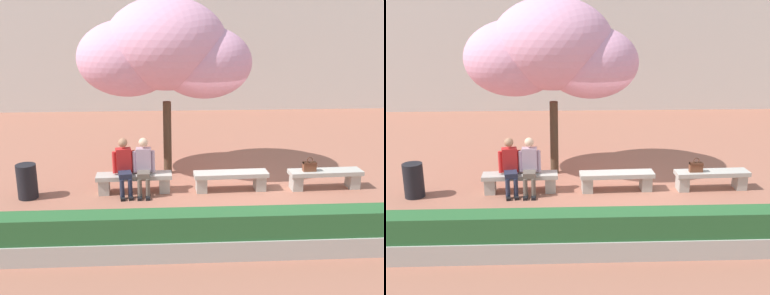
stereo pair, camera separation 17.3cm
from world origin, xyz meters
The scene contains 10 objects.
ground_plane centered at (0.00, 0.00, 0.00)m, with size 100.00×100.00×0.00m, color #9E604C.
stone_bench_west_end centered at (-2.23, 0.00, 0.30)m, with size 1.73×0.48×0.45m.
stone_bench_near_west centered at (0.00, 0.00, 0.30)m, with size 1.73×0.48×0.45m.
stone_bench_center centered at (2.23, 0.00, 0.30)m, with size 1.73×0.48×0.45m.
person_seated_left centered at (-2.44, -0.05, 0.70)m, with size 0.50×0.72×1.29m.
person_seated_right centered at (-2.00, -0.05, 0.70)m, with size 0.51×0.68×1.29m.
handbag centered at (1.83, -0.03, 0.58)m, with size 0.30×0.15×0.34m.
cherry_tree_main centered at (-1.47, 1.32, 3.08)m, with size 4.24×2.95×4.39m.
planter_hedge_foreground centered at (0.00, -2.95, 0.39)m, with size 9.72×0.50×0.80m.
trash_bin centered at (-4.59, -0.18, 0.39)m, with size 0.44×0.44×0.78m, color black.
Camera 2 is at (-1.30, -9.75, 3.88)m, focal length 42.00 mm.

